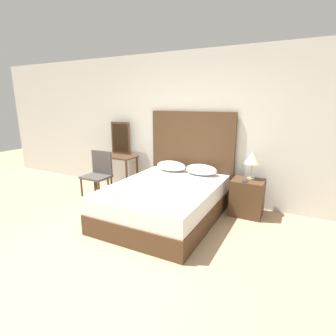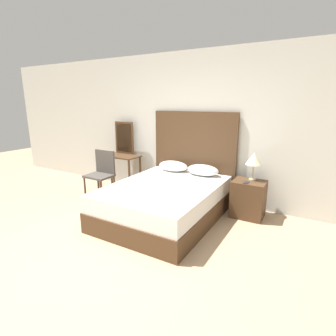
% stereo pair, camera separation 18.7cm
% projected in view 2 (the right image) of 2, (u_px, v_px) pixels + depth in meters
% --- Properties ---
extents(ground_plane, '(16.00, 16.00, 0.00)m').
position_uv_depth(ground_plane, '(93.00, 262.00, 3.06)').
color(ground_plane, tan).
extents(wall_back, '(10.00, 0.06, 2.70)m').
position_uv_depth(wall_back, '(190.00, 128.00, 4.89)').
color(wall_back, silver).
rests_on(wall_back, ground_plane).
extents(bed, '(1.55, 2.05, 0.56)m').
position_uv_depth(bed, '(165.00, 202.00, 4.15)').
color(bed, '#4C331E').
rests_on(bed, ground_plane).
extents(headboard, '(1.63, 0.05, 1.65)m').
position_uv_depth(headboard, '(193.00, 156.00, 4.90)').
color(headboard, '#4C331E').
rests_on(headboard, ground_plane).
extents(pillow_left, '(0.57, 0.33, 0.19)m').
position_uv_depth(pillow_left, '(173.00, 166.00, 4.88)').
color(pillow_left, white).
rests_on(pillow_left, bed).
extents(pillow_right, '(0.57, 0.33, 0.19)m').
position_uv_depth(pillow_right, '(203.00, 170.00, 4.60)').
color(pillow_right, white).
rests_on(pillow_right, bed).
extents(phone_on_bed, '(0.08, 0.15, 0.01)m').
position_uv_depth(phone_on_bed, '(149.00, 182.00, 4.24)').
color(phone_on_bed, '#B7B7BC').
rests_on(phone_on_bed, bed).
extents(nightstand, '(0.50, 0.42, 0.60)m').
position_uv_depth(nightstand, '(248.00, 199.00, 4.22)').
color(nightstand, '#4C331E').
rests_on(nightstand, ground_plane).
extents(table_lamp, '(0.25, 0.25, 0.45)m').
position_uv_depth(table_lamp, '(254.00, 159.00, 4.12)').
color(table_lamp, tan).
rests_on(table_lamp, nightstand).
extents(phone_on_nightstand, '(0.07, 0.15, 0.01)m').
position_uv_depth(phone_on_nightstand, '(246.00, 182.00, 4.07)').
color(phone_on_nightstand, '#232328').
rests_on(phone_on_nightstand, nightstand).
extents(vanity_desk, '(0.88, 0.45, 0.74)m').
position_uv_depth(vanity_desk, '(119.00, 162.00, 5.47)').
color(vanity_desk, '#4C331E').
rests_on(vanity_desk, ground_plane).
extents(vanity_mirror, '(0.46, 0.03, 0.67)m').
position_uv_depth(vanity_mirror, '(124.00, 138.00, 5.52)').
color(vanity_mirror, '#4C331E').
rests_on(vanity_mirror, vanity_desk).
extents(chair, '(0.50, 0.42, 0.90)m').
position_uv_depth(chair, '(102.00, 171.00, 5.12)').
color(chair, '#4C4742').
rests_on(chair, ground_plane).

